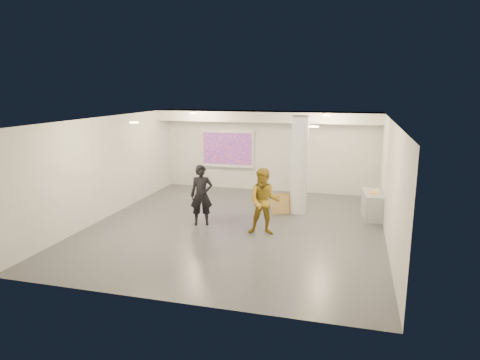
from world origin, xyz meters
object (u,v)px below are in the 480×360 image
(projection_screen, at_px, (227,149))
(man, at_px, (264,202))
(woman, at_px, (202,195))
(column, at_px, (299,165))
(credenza, at_px, (373,205))

(projection_screen, xyz_separation_m, man, (2.48, -4.87, -0.64))
(woman, height_order, man, man)
(column, height_order, woman, column)
(credenza, xyz_separation_m, man, (-2.84, -2.29, 0.50))
(projection_screen, height_order, man, projection_screen)
(column, bearing_deg, man, -105.55)
(column, distance_m, projection_screen, 4.08)
(woman, relative_size, man, 0.97)
(column, relative_size, man, 1.69)
(woman, distance_m, man, 1.90)
(projection_screen, bearing_deg, woman, -82.34)
(projection_screen, relative_size, man, 1.18)
(man, bearing_deg, column, 66.15)
(projection_screen, distance_m, woman, 4.64)
(projection_screen, height_order, woman, projection_screen)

